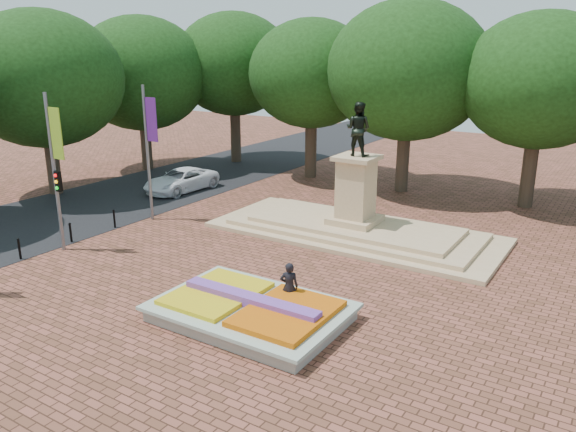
# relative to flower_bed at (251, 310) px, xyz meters

# --- Properties ---
(ground) EXTENTS (90.00, 90.00, 0.00)m
(ground) POSITION_rel_flower_bed_xyz_m (-1.03, 2.00, -0.38)
(ground) COLOR brown
(ground) RESTS_ON ground
(asphalt_street) EXTENTS (9.00, 90.00, 0.02)m
(asphalt_street) POSITION_rel_flower_bed_xyz_m (-16.03, 7.00, -0.37)
(asphalt_street) COLOR black
(asphalt_street) RESTS_ON ground
(flower_bed) EXTENTS (6.30, 4.30, 0.91)m
(flower_bed) POSITION_rel_flower_bed_xyz_m (0.00, 0.00, 0.00)
(flower_bed) COLOR gray
(flower_bed) RESTS_ON ground
(monument) EXTENTS (14.00, 6.00, 6.40)m
(monument) POSITION_rel_flower_bed_xyz_m (-1.03, 10.00, 0.50)
(monument) COLOR tan
(monument) RESTS_ON ground
(tree_row_back) EXTENTS (44.80, 8.80, 10.43)m
(tree_row_back) POSITION_rel_flower_bed_xyz_m (1.31, 20.00, 6.29)
(tree_row_back) COLOR #3A2C20
(tree_row_back) RESTS_ON ground
(tree_row_street) EXTENTS (8.40, 25.40, 9.98)m
(tree_row_street) POSITION_rel_flower_bed_xyz_m (-20.53, 6.67, 6.01)
(tree_row_street) COLOR #3A2C20
(tree_row_street) RESTS_ON ground
(banner_poles) EXTENTS (0.88, 11.17, 7.00)m
(banner_poles) POSITION_rel_flower_bed_xyz_m (-11.10, 0.69, 3.50)
(banner_poles) COLOR slate
(banner_poles) RESTS_ON ground
(bollard_row) EXTENTS (0.12, 13.12, 0.98)m
(bollard_row) POSITION_rel_flower_bed_xyz_m (-11.73, 0.50, 0.15)
(bollard_row) COLOR black
(bollard_row) RESTS_ON ground
(van) EXTENTS (2.63, 5.21, 1.41)m
(van) POSITION_rel_flower_bed_xyz_m (-14.04, 11.83, 0.33)
(van) COLOR white
(van) RESTS_ON ground
(pedestrian) EXTENTS (0.77, 0.67, 1.77)m
(pedestrian) POSITION_rel_flower_bed_xyz_m (0.66, 1.34, 0.51)
(pedestrian) COLOR black
(pedestrian) RESTS_ON ground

